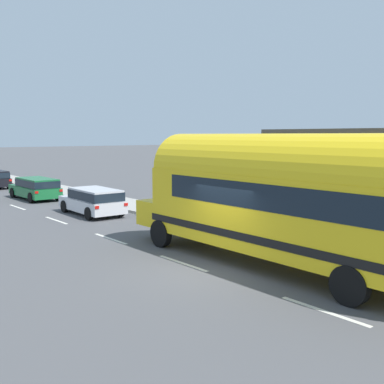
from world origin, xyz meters
name	(u,v)px	position (x,y,z in m)	size (l,w,h in m)	color
ground_plane	(206,271)	(0.00, 0.00, 0.00)	(300.00, 300.00, 0.00)	#4C4C4F
lane_markings	(92,210)	(2.72, 12.48, 0.00)	(3.99, 80.00, 0.01)	silver
sidewalk_slab	(155,210)	(5.15, 10.00, 0.07)	(2.57, 90.00, 0.15)	#9E9B93
painted_bus	(287,195)	(1.93, -1.43, 2.30)	(2.61, 12.24, 4.12)	yellow
car_lead	(94,200)	(2.14, 11.17, 0.79)	(2.02, 4.41, 1.37)	silver
car_second	(36,187)	(2.08, 18.79, 0.80)	(1.90, 4.62, 1.37)	#196633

